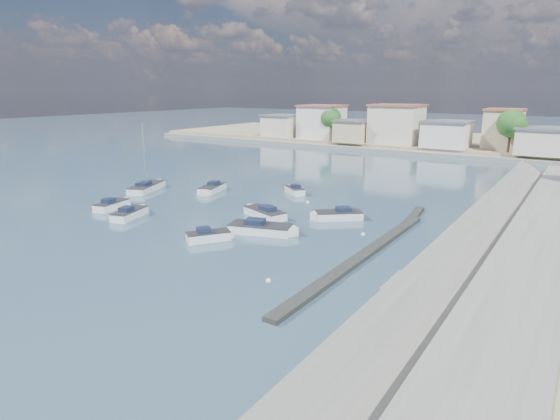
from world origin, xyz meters
name	(u,v)px	position (x,y,z in m)	size (l,w,h in m)	color
ground	(405,185)	(0.00, 40.00, 0.00)	(400.00, 400.00, 0.00)	#2E425C
seawall_walkway	(531,265)	(18.50, 13.00, 0.90)	(5.00, 90.00, 1.80)	slate
breakwater	(375,246)	(6.90, 12.69, 0.17)	(2.00, 31.02, 0.35)	black
far_shore_land	(482,144)	(0.00, 92.00, 0.70)	(160.00, 40.00, 1.40)	gray
far_shore_quay	(459,156)	(0.00, 71.00, 0.40)	(160.00, 2.50, 0.80)	slate
far_town	(528,133)	(10.71, 76.92, 4.93)	(113.01, 12.80, 8.35)	beige
shore_trees	(508,129)	(8.34, 68.11, 6.22)	(74.56, 38.32, 7.92)	#38281E
motorboat_a	(131,214)	(-18.16, 7.81, 0.38)	(3.01, 5.06, 1.48)	white
motorboat_b	(211,236)	(-5.98, 6.57, 0.38)	(3.43, 3.97, 1.48)	white
motorboat_c	(263,213)	(-6.80, 15.70, 0.38)	(5.83, 3.68, 1.48)	white
motorboat_d	(336,216)	(0.05, 18.95, 0.38)	(4.89, 4.51, 1.48)	white
motorboat_e	(113,205)	(-22.75, 9.15, 0.38)	(2.44, 4.81, 1.48)	white
motorboat_f	(294,190)	(-10.04, 27.02, 0.38)	(3.78, 3.36, 1.48)	white
motorboat_g	(211,189)	(-19.40, 21.71, 0.38)	(3.34, 5.67, 1.48)	white
motorboat_h	(264,229)	(-3.33, 10.99, 0.38)	(6.56, 3.93, 1.48)	white
sailboat	(148,187)	(-27.26, 18.02, 0.41)	(4.62, 7.28, 9.00)	white
mooring_buoys	(370,239)	(5.66, 14.47, 0.05)	(19.38, 23.43, 0.38)	white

